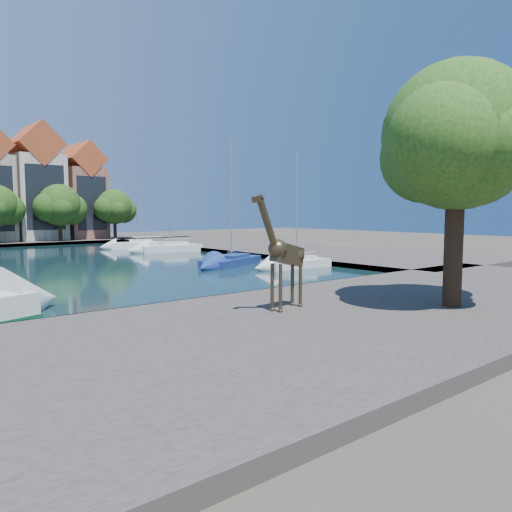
% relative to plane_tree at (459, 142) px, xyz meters
% --- Properties ---
extents(ground, '(160.00, 160.00, 0.00)m').
position_rel_plane_tree_xyz_m(ground, '(-7.62, 9.01, -7.67)').
color(ground, '#38332B').
rests_on(ground, ground).
extents(water_basin, '(38.00, 50.00, 0.08)m').
position_rel_plane_tree_xyz_m(water_basin, '(-7.62, 33.01, -7.63)').
color(water_basin, black).
rests_on(water_basin, ground).
extents(near_quay, '(50.00, 14.00, 0.50)m').
position_rel_plane_tree_xyz_m(near_quay, '(-7.62, 2.01, -7.42)').
color(near_quay, '#443E3B').
rests_on(near_quay, ground).
extents(right_quay, '(14.00, 52.00, 0.50)m').
position_rel_plane_tree_xyz_m(right_quay, '(17.38, 33.01, -7.42)').
color(right_quay, '#443E3B').
rests_on(right_quay, ground).
extents(plane_tree, '(8.32, 6.40, 10.62)m').
position_rel_plane_tree_xyz_m(plane_tree, '(0.00, 0.00, 0.00)').
color(plane_tree, '#332114').
rests_on(plane_tree, near_quay).
extents(townhouse_east_mid, '(6.43, 9.18, 16.65)m').
position_rel_plane_tree_xyz_m(townhouse_east_mid, '(0.88, 64.99, 0.43)').
color(townhouse_east_mid, beige).
rests_on(townhouse_east_mid, far_quay).
extents(townhouse_east_end, '(5.44, 9.18, 14.43)m').
position_rel_plane_tree_xyz_m(townhouse_east_end, '(7.38, 64.99, -0.56)').
color(townhouse_east_end, brown).
rests_on(townhouse_east_end, far_quay).
extents(far_tree_east, '(7.54, 5.80, 7.84)m').
position_rel_plane_tree_xyz_m(far_tree_east, '(2.49, 59.50, -2.43)').
color(far_tree_east, '#332114').
rests_on(far_tree_east, far_quay).
extents(far_tree_far_east, '(6.76, 5.20, 7.36)m').
position_rel_plane_tree_xyz_m(far_tree_far_east, '(10.48, 59.50, -2.60)').
color(far_tree_far_east, '#332114').
rests_on(far_tree_far_east, far_quay).
extents(giraffe_statue, '(3.36, 1.10, 4.84)m').
position_rel_plane_tree_xyz_m(giraffe_statue, '(-6.39, 4.16, -4.80)').
color(giraffe_statue, '#382E1C').
rests_on(giraffe_statue, near_quay).
extents(sailboat_right_a, '(5.95, 2.40, 9.35)m').
position_rel_plane_tree_xyz_m(sailboat_right_a, '(7.38, 17.57, -7.08)').
color(sailboat_right_a, silver).
rests_on(sailboat_right_a, water_basin).
extents(sailboat_right_b, '(7.18, 5.01, 10.58)m').
position_rel_plane_tree_xyz_m(sailboat_right_b, '(4.47, 22.51, -7.11)').
color(sailboat_right_b, navy).
rests_on(sailboat_right_b, water_basin).
extents(sailboat_right_c, '(7.13, 3.35, 10.32)m').
position_rel_plane_tree_xyz_m(sailboat_right_c, '(7.38, 37.93, -7.00)').
color(sailboat_right_c, silver).
rests_on(sailboat_right_c, water_basin).
extents(sailboat_right_d, '(6.54, 4.35, 9.06)m').
position_rel_plane_tree_xyz_m(sailboat_right_d, '(6.61, 44.43, -7.01)').
color(sailboat_right_d, white).
rests_on(sailboat_right_d, water_basin).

